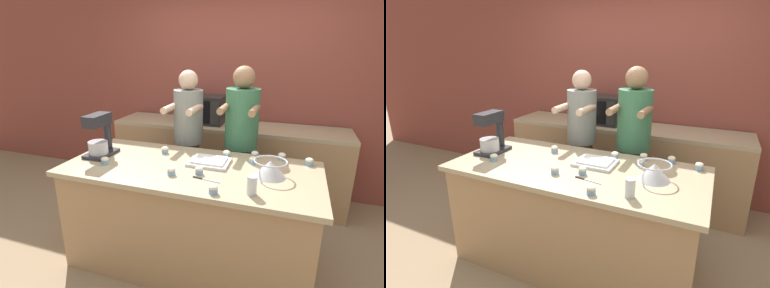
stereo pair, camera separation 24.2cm
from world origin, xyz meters
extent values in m
plane|color=#937A5B|center=(0.00, 0.00, 0.00)|extent=(16.00, 16.00, 0.00)
cube|color=brown|center=(0.00, 1.69, 1.35)|extent=(10.00, 0.06, 2.70)
cube|color=#A87F56|center=(0.00, 0.00, 0.43)|extent=(1.98, 0.89, 0.86)
cube|color=tan|center=(0.00, 0.00, 0.88)|extent=(2.06, 0.94, 0.04)
cube|color=#A87F56|center=(0.00, 1.34, 0.45)|extent=(2.80, 0.60, 0.90)
cube|color=tan|center=(0.00, 1.34, 0.92)|extent=(2.80, 0.60, 0.04)
cylinder|color=brown|center=(-0.27, 0.70, 0.44)|extent=(0.23, 0.23, 0.88)
cylinder|color=gray|center=(-0.27, 0.70, 1.15)|extent=(0.30, 0.30, 0.55)
sphere|color=#DBB293|center=(-0.27, 0.70, 1.52)|extent=(0.19, 0.19, 0.19)
cylinder|color=#DBB293|center=(-0.40, 0.53, 1.26)|extent=(0.06, 0.34, 0.06)
cylinder|color=#DBB293|center=(-0.14, 0.53, 1.26)|extent=(0.06, 0.34, 0.06)
cylinder|color=#33384C|center=(0.28, 0.70, 0.44)|extent=(0.25, 0.25, 0.88)
cylinder|color=#38704C|center=(0.28, 0.70, 1.17)|extent=(0.32, 0.32, 0.58)
sphere|color=#936B4C|center=(0.28, 0.70, 1.57)|extent=(0.21, 0.21, 0.21)
cylinder|color=#936B4C|center=(0.14, 0.53, 1.30)|extent=(0.06, 0.34, 0.06)
cylinder|color=#936B4C|center=(0.42, 0.53, 1.30)|extent=(0.06, 0.34, 0.06)
cube|color=#232328|center=(-0.85, -0.01, 0.92)|extent=(0.20, 0.30, 0.03)
cylinder|color=#232328|center=(-0.85, 0.11, 1.06)|extent=(0.07, 0.07, 0.25)
cube|color=#232328|center=(-0.85, -0.02, 1.23)|extent=(0.13, 0.26, 0.10)
cylinder|color=#BCBCC1|center=(-0.85, -0.04, 0.99)|extent=(0.17, 0.17, 0.11)
cone|color=#BCBCC1|center=(0.63, 0.01, 0.97)|extent=(0.24, 0.24, 0.13)
torus|color=#BCBCC1|center=(0.63, 0.01, 1.03)|extent=(0.25, 0.25, 0.01)
cube|color=silver|center=(0.13, 0.12, 0.92)|extent=(0.33, 0.27, 0.02)
cube|color=white|center=(0.13, 0.12, 0.94)|extent=(0.27, 0.22, 0.02)
cube|color=black|center=(-0.30, 1.34, 1.10)|extent=(0.49, 0.35, 0.34)
cube|color=black|center=(-0.34, 1.16, 1.10)|extent=(0.33, 0.01, 0.27)
cube|color=#2D2D2D|center=(-0.12, 1.16, 1.10)|extent=(0.10, 0.01, 0.27)
cylinder|color=silver|center=(0.54, -0.32, 0.97)|extent=(0.07, 0.07, 0.13)
cube|color=#BCBCC1|center=(0.24, -0.21, 0.91)|extent=(0.14, 0.04, 0.01)
cube|color=black|center=(0.13, -0.19, 0.91)|extent=(0.08, 0.03, 0.01)
cylinder|color=#759EC6|center=(0.47, 0.24, 0.92)|extent=(0.06, 0.06, 0.04)
ellipsoid|color=beige|center=(0.47, 0.24, 0.95)|extent=(0.06, 0.06, 0.04)
cylinder|color=#759EC6|center=(-0.68, -0.18, 0.92)|extent=(0.06, 0.06, 0.04)
ellipsoid|color=beige|center=(-0.68, -0.18, 0.95)|extent=(0.06, 0.06, 0.04)
cylinder|color=#759EC6|center=(0.69, 0.41, 0.92)|extent=(0.06, 0.06, 0.04)
ellipsoid|color=beige|center=(0.69, 0.41, 0.95)|extent=(0.06, 0.06, 0.04)
cylinder|color=#759EC6|center=(-0.08, -0.20, 0.92)|extent=(0.06, 0.06, 0.04)
ellipsoid|color=beige|center=(-0.08, -0.20, 0.95)|extent=(0.06, 0.06, 0.04)
cylinder|color=#759EC6|center=(0.91, 0.35, 0.92)|extent=(0.06, 0.06, 0.04)
ellipsoid|color=beige|center=(0.91, 0.35, 0.95)|extent=(0.06, 0.06, 0.04)
cylinder|color=#759EC6|center=(0.30, -0.39, 0.92)|extent=(0.06, 0.06, 0.04)
ellipsoid|color=beige|center=(0.30, -0.39, 0.95)|extent=(0.06, 0.06, 0.04)
cylinder|color=#759EC6|center=(0.47, 0.38, 0.92)|extent=(0.06, 0.06, 0.04)
ellipsoid|color=beige|center=(0.47, 0.38, 0.95)|extent=(0.06, 0.06, 0.04)
cylinder|color=#759EC6|center=(-0.33, 0.23, 0.92)|extent=(0.06, 0.06, 0.04)
ellipsoid|color=beige|center=(-0.33, 0.23, 0.95)|extent=(0.06, 0.06, 0.04)
cylinder|color=#759EC6|center=(0.23, 0.31, 0.92)|extent=(0.06, 0.06, 0.04)
ellipsoid|color=beige|center=(0.23, 0.31, 0.95)|extent=(0.06, 0.06, 0.04)
cylinder|color=#759EC6|center=(0.12, -0.12, 0.92)|extent=(0.06, 0.06, 0.04)
ellipsoid|color=beige|center=(0.12, -0.12, 0.95)|extent=(0.06, 0.06, 0.04)
camera|label=1|loc=(0.77, -2.13, 1.83)|focal=28.00mm
camera|label=2|loc=(0.99, -2.03, 1.83)|focal=28.00mm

